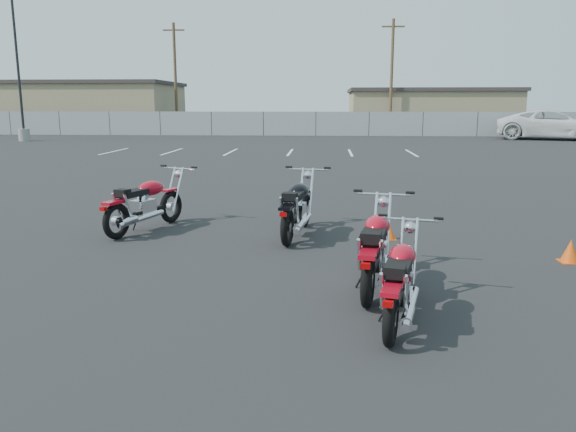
# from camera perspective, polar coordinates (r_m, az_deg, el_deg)

# --- Properties ---
(ground) EXTENTS (120.00, 120.00, 0.00)m
(ground) POSITION_cam_1_polar(r_m,az_deg,el_deg) (8.42, -1.64, -5.13)
(ground) COLOR black
(ground) RESTS_ON ground
(motorcycle_front_red) EXTENTS (1.30, 2.28, 1.14)m
(motorcycle_front_red) POSITION_cam_1_polar(r_m,az_deg,el_deg) (11.00, -14.31, 1.21)
(motorcycle_front_red) COLOR black
(motorcycle_front_red) RESTS_ON ground
(motorcycle_second_black) EXTENTS (0.91, 2.36, 1.16)m
(motorcycle_second_black) POSITION_cam_1_polar(r_m,az_deg,el_deg) (10.22, 0.95, 0.87)
(motorcycle_second_black) COLOR black
(motorcycle_second_black) RESTS_ON ground
(motorcycle_third_red) EXTENTS (0.93, 2.30, 1.13)m
(motorcycle_third_red) POSITION_cam_1_polar(r_m,az_deg,el_deg) (7.44, 8.92, -3.36)
(motorcycle_third_red) COLOR black
(motorcycle_third_red) RESTS_ON ground
(motorcycle_rear_red) EXTENTS (0.93, 2.06, 1.02)m
(motorcycle_rear_red) POSITION_cam_1_polar(r_m,az_deg,el_deg) (6.36, 11.36, -6.51)
(motorcycle_rear_red) COLOR black
(motorcycle_rear_red) RESTS_ON ground
(training_cone_near) EXTENTS (0.23, 0.23, 0.28)m
(training_cone_near) POSITION_cam_1_polar(r_m,az_deg,el_deg) (10.21, 10.30, -1.57)
(training_cone_near) COLOR #E54E0C
(training_cone_near) RESTS_ON ground
(training_cone_far) EXTENTS (0.30, 0.30, 0.35)m
(training_cone_far) POSITION_cam_1_polar(r_m,az_deg,el_deg) (9.61, 26.76, -3.19)
(training_cone_far) COLOR #E54E0C
(training_cone_far) RESTS_ON ground
(light_pole_west) EXTENTS (0.80, 0.70, 10.69)m
(light_pole_west) POSITION_cam_1_polar(r_m,az_deg,el_deg) (40.57, -25.52, 10.86)
(light_pole_west) COLOR gray
(light_pole_west) RESTS_ON ground
(chainlink_fence) EXTENTS (80.06, 0.06, 1.80)m
(chainlink_fence) POSITION_cam_1_polar(r_m,az_deg,el_deg) (43.07, 2.85, 9.35)
(chainlink_fence) COLOR gray
(chainlink_fence) RESTS_ON ground
(tan_building_west) EXTENTS (18.40, 10.40, 4.30)m
(tan_building_west) POSITION_cam_1_polar(r_m,az_deg,el_deg) (54.98, -20.99, 10.37)
(tan_building_west) COLOR #8E7F5B
(tan_building_west) RESTS_ON ground
(tan_building_east) EXTENTS (14.40, 9.40, 3.70)m
(tan_building_east) POSITION_cam_1_polar(r_m,az_deg,el_deg) (52.85, 14.13, 10.43)
(tan_building_east) COLOR #8E7F5B
(tan_building_east) RESTS_ON ground
(utility_pole_b) EXTENTS (1.80, 0.24, 9.00)m
(utility_pole_b) POSITION_cam_1_polar(r_m,az_deg,el_deg) (49.76, -11.37, 13.77)
(utility_pole_b) COLOR #4E3824
(utility_pole_b) RESTS_ON ground
(utility_pole_c) EXTENTS (1.80, 0.24, 9.00)m
(utility_pole_c) POSITION_cam_1_polar(r_m,az_deg,el_deg) (47.38, 10.48, 13.94)
(utility_pole_c) COLOR #4E3824
(utility_pole_c) RESTS_ON ground
(parking_line_stripes) EXTENTS (15.12, 4.00, 0.01)m
(parking_line_stripes) POSITION_cam_1_polar(r_m,az_deg,el_deg) (28.33, -2.83, 6.50)
(parking_line_stripes) COLOR silver
(parking_line_stripes) RESTS_ON ground
(white_van) EXTENTS (5.90, 8.98, 3.17)m
(white_van) POSITION_cam_1_polar(r_m,az_deg,el_deg) (42.29, 25.42, 9.18)
(white_van) COLOR white
(white_van) RESTS_ON ground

